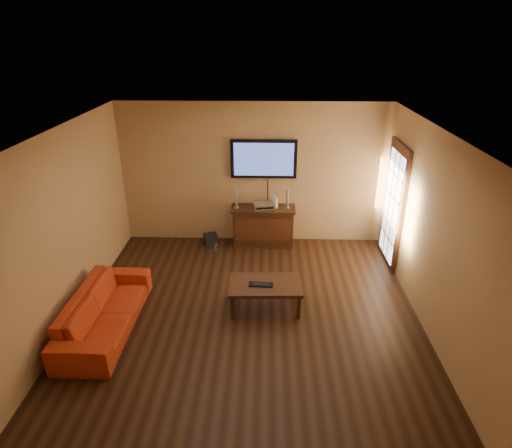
{
  "coord_description": "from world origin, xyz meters",
  "views": [
    {
      "loc": [
        0.26,
        -5.22,
        3.86
      ],
      "look_at": [
        0.1,
        0.8,
        1.1
      ],
      "focal_mm": 30.0,
      "sensor_mm": 36.0,
      "label": 1
    }
  ],
  "objects_px": {
    "av_receiver": "(264,206)",
    "speaker_left": "(236,200)",
    "speaker_right": "(287,200)",
    "bottle": "(216,249)",
    "subwoofer": "(211,240)",
    "game_console": "(275,202)",
    "television": "(264,159)",
    "media_console": "(263,226)",
    "keyboard": "(261,284)",
    "coffee_table": "(265,287)",
    "sofa": "(104,305)"
  },
  "relations": [
    {
      "from": "media_console",
      "to": "television",
      "type": "height_order",
      "value": "television"
    },
    {
      "from": "media_console",
      "to": "sofa",
      "type": "distance_m",
      "value": 3.42
    },
    {
      "from": "speaker_left",
      "to": "speaker_right",
      "type": "bearing_deg",
      "value": 0.52
    },
    {
      "from": "coffee_table",
      "to": "bottle",
      "type": "relative_size",
      "value": 4.89
    },
    {
      "from": "speaker_left",
      "to": "bottle",
      "type": "relative_size",
      "value": 1.56
    },
    {
      "from": "media_console",
      "to": "keyboard",
      "type": "height_order",
      "value": "media_console"
    },
    {
      "from": "subwoofer",
      "to": "keyboard",
      "type": "distance_m",
      "value": 2.28
    },
    {
      "from": "speaker_right",
      "to": "sofa",
      "type": "bearing_deg",
      "value": -134.73
    },
    {
      "from": "coffee_table",
      "to": "subwoofer",
      "type": "xyz_separation_m",
      "value": [
        -1.07,
        1.99,
        -0.25
      ]
    },
    {
      "from": "speaker_left",
      "to": "keyboard",
      "type": "height_order",
      "value": "speaker_left"
    },
    {
      "from": "speaker_right",
      "to": "av_receiver",
      "type": "height_order",
      "value": "speaker_right"
    },
    {
      "from": "sofa",
      "to": "bottle",
      "type": "xyz_separation_m",
      "value": [
        1.3,
        2.2,
        -0.28
      ]
    },
    {
      "from": "sofa",
      "to": "subwoofer",
      "type": "relative_size",
      "value": 8.07
    },
    {
      "from": "media_console",
      "to": "speaker_left",
      "type": "bearing_deg",
      "value": -179.06
    },
    {
      "from": "game_console",
      "to": "speaker_left",
      "type": "bearing_deg",
      "value": 159.47
    },
    {
      "from": "av_receiver",
      "to": "keyboard",
      "type": "distance_m",
      "value": 2.18
    },
    {
      "from": "television",
      "to": "speaker_left",
      "type": "distance_m",
      "value": 0.92
    },
    {
      "from": "keyboard",
      "to": "speaker_right",
      "type": "bearing_deg",
      "value": 77.95
    },
    {
      "from": "television",
      "to": "media_console",
      "type": "bearing_deg",
      "value": -90.0
    },
    {
      "from": "sofa",
      "to": "speaker_right",
      "type": "distance_m",
      "value": 3.77
    },
    {
      "from": "media_console",
      "to": "coffee_table",
      "type": "distance_m",
      "value": 2.1
    },
    {
      "from": "television",
      "to": "av_receiver",
      "type": "relative_size",
      "value": 3.22
    },
    {
      "from": "game_console",
      "to": "subwoofer",
      "type": "distance_m",
      "value": 1.45
    },
    {
      "from": "speaker_right",
      "to": "game_console",
      "type": "xyz_separation_m",
      "value": [
        -0.22,
        0.04,
        -0.07
      ]
    },
    {
      "from": "speaker_right",
      "to": "subwoofer",
      "type": "xyz_separation_m",
      "value": [
        -1.46,
        -0.12,
        -0.81
      ]
    },
    {
      "from": "speaker_left",
      "to": "sofa",
      "type": "bearing_deg",
      "value": -122.21
    },
    {
      "from": "coffee_table",
      "to": "sofa",
      "type": "bearing_deg",
      "value": -166.28
    },
    {
      "from": "speaker_left",
      "to": "television",
      "type": "bearing_deg",
      "value": 21.4
    },
    {
      "from": "speaker_right",
      "to": "bottle",
      "type": "xyz_separation_m",
      "value": [
        -1.32,
        -0.44,
        -0.83
      ]
    },
    {
      "from": "game_console",
      "to": "keyboard",
      "type": "xyz_separation_m",
      "value": [
        -0.24,
        -2.18,
        -0.43
      ]
    },
    {
      "from": "game_console",
      "to": "bottle",
      "type": "distance_m",
      "value": 1.42
    },
    {
      "from": "speaker_left",
      "to": "speaker_right",
      "type": "relative_size",
      "value": 0.98
    },
    {
      "from": "television",
      "to": "speaker_left",
      "type": "height_order",
      "value": "television"
    },
    {
      "from": "subwoofer",
      "to": "sofa",
      "type": "bearing_deg",
      "value": -134.38
    },
    {
      "from": "coffee_table",
      "to": "game_console",
      "type": "bearing_deg",
      "value": 85.35
    },
    {
      "from": "game_console",
      "to": "keyboard",
      "type": "relative_size",
      "value": 0.55
    },
    {
      "from": "coffee_table",
      "to": "subwoofer",
      "type": "bearing_deg",
      "value": 118.18
    },
    {
      "from": "keyboard",
      "to": "game_console",
      "type": "bearing_deg",
      "value": 83.83
    },
    {
      "from": "sofa",
      "to": "game_console",
      "type": "distance_m",
      "value": 3.63
    },
    {
      "from": "game_console",
      "to": "bottle",
      "type": "height_order",
      "value": "game_console"
    },
    {
      "from": "coffee_table",
      "to": "television",
      "type": "bearing_deg",
      "value": 91.38
    },
    {
      "from": "coffee_table",
      "to": "av_receiver",
      "type": "relative_size",
      "value": 2.88
    },
    {
      "from": "television",
      "to": "av_receiver",
      "type": "bearing_deg",
      "value": -87.61
    },
    {
      "from": "television",
      "to": "speaker_right",
      "type": "bearing_deg",
      "value": -22.89
    },
    {
      "from": "speaker_left",
      "to": "speaker_right",
      "type": "xyz_separation_m",
      "value": [
        0.96,
        0.01,
        0.0
      ]
    },
    {
      "from": "sofa",
      "to": "av_receiver",
      "type": "bearing_deg",
      "value": -38.9
    },
    {
      "from": "media_console",
      "to": "game_console",
      "type": "relative_size",
      "value": 6.08
    },
    {
      "from": "av_receiver",
      "to": "speaker_left",
      "type": "bearing_deg",
      "value": 169.7
    },
    {
      "from": "media_console",
      "to": "av_receiver",
      "type": "relative_size",
      "value": 3.16
    },
    {
      "from": "game_console",
      "to": "speaker_right",
      "type": "bearing_deg",
      "value": -33.9
    }
  ]
}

